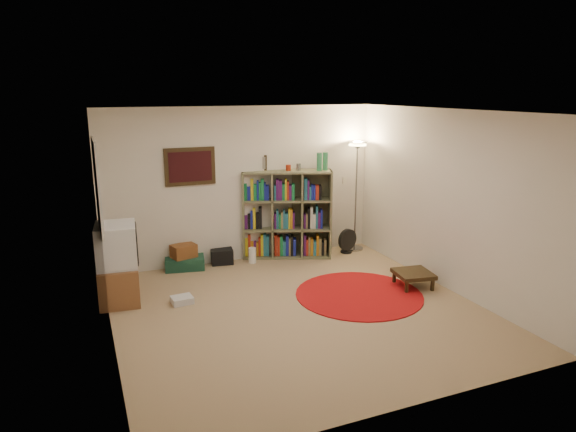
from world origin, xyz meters
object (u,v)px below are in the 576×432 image
object	(u,v)px
tv_stand	(118,265)
suitcase	(185,263)
side_table	(413,274)
floor_lamp	(357,160)
floor_fan	(347,241)
bookshelf	(286,215)

from	to	relation	value
tv_stand	suitcase	distance (m)	1.46
suitcase	side_table	bearing A→B (deg)	-24.34
floor_lamp	floor_fan	size ratio (longest dim) A/B	4.49
floor_lamp	floor_fan	distance (m)	1.39
floor_lamp	side_table	xyz separation A→B (m)	(-0.12, -1.88, -1.39)
bookshelf	side_table	world-z (taller)	bookshelf
floor_lamp	suitcase	xyz separation A→B (m)	(-2.97, 0.14, -1.48)
suitcase	bookshelf	bearing A→B (deg)	10.36
floor_fan	side_table	xyz separation A→B (m)	(0.10, -1.75, -0.02)
bookshelf	side_table	size ratio (longest dim) A/B	3.11
floor_fan	suitcase	world-z (taller)	floor_fan
bookshelf	suitcase	bearing A→B (deg)	-159.45
tv_stand	suitcase	size ratio (longest dim) A/B	1.59
bookshelf	tv_stand	size ratio (longest dim) A/B	1.66
floor_fan	side_table	size ratio (longest dim) A/B	0.75
bookshelf	side_table	xyz separation A→B (m)	(1.14, -2.00, -0.52)
floor_lamp	tv_stand	bearing A→B (deg)	-168.84
bookshelf	suitcase	world-z (taller)	bookshelf
floor_fan	floor_lamp	bearing A→B (deg)	14.70
bookshelf	floor_fan	distance (m)	1.18
tv_stand	side_table	xyz separation A→B (m)	(3.90, -1.09, -0.32)
bookshelf	side_table	bearing A→B (deg)	-39.13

